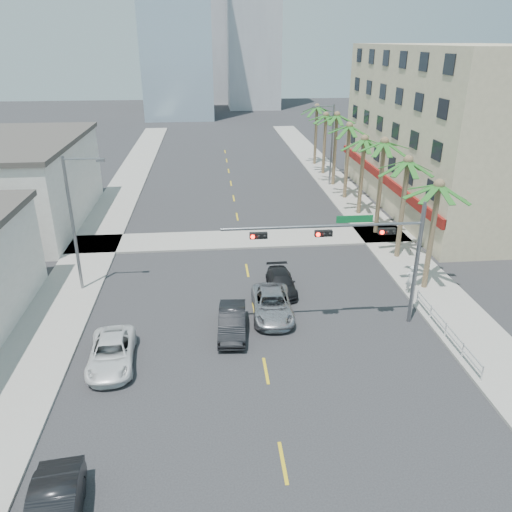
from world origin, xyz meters
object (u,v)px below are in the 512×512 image
(traffic_signal_mast, at_px, (363,245))
(car_parked_far, at_px, (112,353))
(car_lane_left, at_px, (232,322))
(pedestrian, at_px, (411,279))
(car_lane_right, at_px, (281,282))
(car_lane_center, at_px, (272,304))

(traffic_signal_mast, bearing_deg, car_parked_far, -169.03)
(car_lane_left, height_order, pedestrian, pedestrian)
(car_parked_far, height_order, car_lane_left, car_lane_left)
(car_lane_left, height_order, car_lane_right, car_lane_left)
(car_lane_center, relative_size, car_lane_right, 1.21)
(traffic_signal_mast, relative_size, pedestrian, 5.81)
(traffic_signal_mast, distance_m, car_lane_center, 6.65)
(car_lane_left, xyz_separation_m, car_lane_right, (3.50, 4.92, -0.10))
(car_lane_left, bearing_deg, car_lane_right, 58.48)
(car_parked_far, bearing_deg, traffic_signal_mast, 7.12)
(traffic_signal_mast, height_order, car_parked_far, traffic_signal_mast)
(car_parked_far, bearing_deg, car_lane_left, 16.99)
(car_lane_right, distance_m, pedestrian, 8.42)
(pedestrian, bearing_deg, car_lane_center, 10.66)
(car_lane_right, height_order, pedestrian, pedestrian)
(car_lane_left, height_order, car_lane_center, car_lane_left)
(car_lane_left, relative_size, car_lane_center, 0.85)
(car_lane_center, bearing_deg, car_parked_far, -152.02)
(traffic_signal_mast, relative_size, car_lane_center, 2.18)
(car_lane_left, relative_size, pedestrian, 2.27)
(car_parked_far, relative_size, car_lane_left, 1.11)
(car_parked_far, relative_size, car_lane_right, 1.14)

